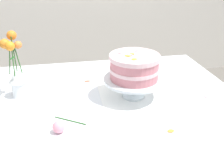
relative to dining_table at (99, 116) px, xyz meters
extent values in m
cube|color=white|center=(0.00, 0.03, 0.08)|extent=(1.40, 1.00, 0.03)
cylinder|color=brown|center=(0.60, 0.43, -0.29)|extent=(0.06, 0.06, 0.71)
cube|color=white|center=(0.17, 0.00, 0.09)|extent=(0.33, 0.33, 0.00)
cylinder|color=silver|center=(0.17, 0.00, 0.10)|extent=(0.11, 0.11, 0.01)
cylinder|color=silver|center=(0.17, 0.00, 0.14)|extent=(0.03, 0.03, 0.07)
cylinder|color=silver|center=(0.17, 0.00, 0.19)|extent=(0.29, 0.29, 0.01)
cylinder|color=#CC7A84|center=(0.17, 0.00, 0.21)|extent=(0.23, 0.23, 0.04)
cylinder|color=beige|center=(0.17, 0.00, 0.24)|extent=(0.23, 0.23, 0.02)
cylinder|color=#CC7A84|center=(0.17, 0.00, 0.27)|extent=(0.23, 0.23, 0.04)
cylinder|color=beige|center=(0.17, 0.00, 0.30)|extent=(0.24, 0.24, 0.02)
ellipsoid|color=yellow|center=(0.14, -0.01, 0.31)|extent=(0.04, 0.03, 0.00)
ellipsoid|color=orange|center=(0.16, 0.01, 0.31)|extent=(0.03, 0.03, 0.00)
ellipsoid|color=yellow|center=(0.15, -0.06, 0.31)|extent=(0.03, 0.02, 0.01)
ellipsoid|color=pink|center=(0.11, 0.04, 0.31)|extent=(0.03, 0.03, 0.00)
ellipsoid|color=pink|center=(0.15, 0.00, 0.31)|extent=(0.04, 0.03, 0.00)
ellipsoid|color=pink|center=(0.19, 0.06, 0.31)|extent=(0.03, 0.02, 0.00)
cylinder|color=silver|center=(-0.38, 0.12, 0.13)|extent=(0.07, 0.07, 0.08)
cone|color=silver|center=(-0.38, 0.12, 0.20)|extent=(0.08, 0.08, 0.06)
cylinder|color=#2D6028|center=(-0.36, 0.12, 0.28)|extent=(0.02, 0.01, 0.14)
sphere|color=orange|center=(-0.35, 0.12, 0.35)|extent=(0.04, 0.04, 0.04)
cylinder|color=#2D6028|center=(-0.38, 0.14, 0.30)|extent=(0.01, 0.03, 0.18)
sphere|color=orange|center=(-0.38, 0.15, 0.39)|extent=(0.04, 0.04, 0.04)
ellipsoid|color=#236B2D|center=(-0.38, 0.15, 0.32)|extent=(0.02, 0.04, 0.01)
cylinder|color=#2D6028|center=(-0.40, 0.12, 0.29)|extent=(0.03, 0.01, 0.15)
sphere|color=orange|center=(-0.41, 0.12, 0.36)|extent=(0.05, 0.05, 0.05)
cylinder|color=#2D6028|center=(-0.38, 0.10, 0.28)|extent=(0.01, 0.02, 0.15)
sphere|color=orange|center=(-0.38, 0.09, 0.36)|extent=(0.04, 0.04, 0.04)
ellipsoid|color=#236B2D|center=(-0.38, 0.10, 0.30)|extent=(0.03, 0.05, 0.01)
cylinder|color=#2D6028|center=(-0.14, -0.15, 0.09)|extent=(0.13, 0.08, 0.01)
sphere|color=pink|center=(-0.19, -0.22, 0.12)|extent=(0.05, 0.05, 0.05)
ellipsoid|color=orange|center=(0.24, -0.30, 0.09)|extent=(0.03, 0.03, 0.00)
ellipsoid|color=pink|center=(0.52, -0.07, 0.09)|extent=(0.04, 0.04, 0.00)
ellipsoid|color=#E56B51|center=(-0.03, 0.22, 0.09)|extent=(0.04, 0.03, 0.01)
camera|label=1|loc=(-0.14, -1.09, 0.71)|focal=41.98mm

